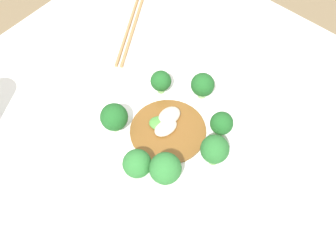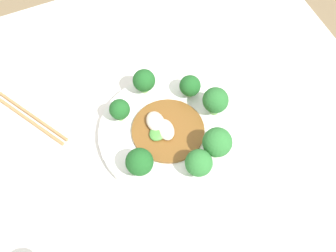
% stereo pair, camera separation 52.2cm
% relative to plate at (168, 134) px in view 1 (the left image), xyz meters
% --- Properties ---
extents(table, '(0.94, 0.90, 0.75)m').
position_rel_plate_xyz_m(table, '(0.01, -0.02, -0.38)').
color(table, silver).
rests_on(table, ground_plane).
extents(plate, '(0.28, 0.28, 0.02)m').
position_rel_plate_xyz_m(plate, '(0.00, 0.00, 0.00)').
color(plate, white).
rests_on(plate, table).
extents(broccoli_south, '(0.05, 0.05, 0.06)m').
position_rel_plate_xyz_m(broccoli_south, '(0.00, -0.11, 0.04)').
color(broccoli_south, '#89B76B').
rests_on(broccoli_south, plate).
extents(broccoli_north, '(0.05, 0.05, 0.06)m').
position_rel_plate_xyz_m(broccoli_north, '(-0.02, 0.10, 0.04)').
color(broccoli_north, '#7AAD5B').
rests_on(broccoli_north, plate).
extents(broccoli_northwest, '(0.06, 0.06, 0.07)m').
position_rel_plate_xyz_m(broccoli_northwest, '(-0.07, 0.08, 0.05)').
color(broccoli_northwest, '#70A356').
rests_on(broccoli_northwest, plate).
extents(broccoli_southwest, '(0.04, 0.04, 0.05)m').
position_rel_plate_xyz_m(broccoli_southwest, '(-0.08, -0.06, 0.04)').
color(broccoli_southwest, '#89B76B').
rests_on(broccoli_southwest, plate).
extents(broccoli_southeast, '(0.04, 0.04, 0.05)m').
position_rel_plate_xyz_m(broccoli_southeast, '(0.08, -0.07, 0.04)').
color(broccoli_southeast, '#7AAD5B').
rests_on(broccoli_southeast, plate).
extents(broccoli_northeast, '(0.05, 0.05, 0.06)m').
position_rel_plate_xyz_m(broccoli_northeast, '(0.08, 0.06, 0.04)').
color(broccoli_northeast, '#7AAD5B').
rests_on(broccoli_northeast, plate).
extents(broccoli_west, '(0.05, 0.05, 0.07)m').
position_rel_plate_xyz_m(broccoli_west, '(-0.11, -0.01, 0.05)').
color(broccoli_west, '#70A356').
rests_on(broccoli_west, plate).
extents(stirfry_center, '(0.15, 0.15, 0.02)m').
position_rel_plate_xyz_m(stirfry_center, '(0.01, -0.00, 0.01)').
color(stirfry_center, brown).
rests_on(stirfry_center, plate).
extents(chopsticks, '(0.14, 0.22, 0.01)m').
position_rel_plate_xyz_m(chopsticks, '(0.26, -0.17, -0.01)').
color(chopsticks, '#AD7F4C').
rests_on(chopsticks, table).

